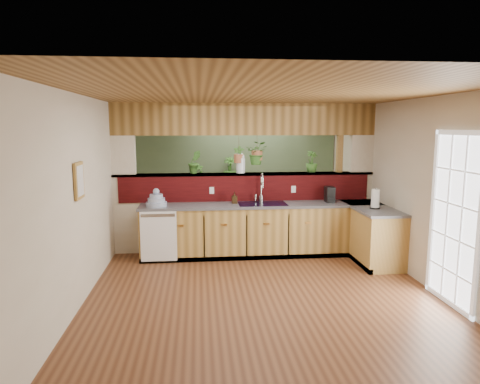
{
  "coord_description": "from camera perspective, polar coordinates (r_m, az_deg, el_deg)",
  "views": [
    {
      "loc": [
        -0.83,
        -6.12,
        2.2
      ],
      "look_at": [
        -0.16,
        0.7,
        1.15
      ],
      "focal_mm": 32.0,
      "sensor_mm": 36.0,
      "label": 1
    }
  ],
  "objects": [
    {
      "name": "countertop",
      "position": [
        7.39,
        7.61,
        -5.07
      ],
      "size": [
        4.14,
        1.52,
        0.9
      ],
      "color": "olive",
      "rests_on": "ground"
    },
    {
      "name": "shelf_plant_a",
      "position": [
        9.42,
        -5.47,
        2.65
      ],
      "size": [
        0.22,
        0.17,
        0.37
      ],
      "primitive_type": "imported",
      "rotation": [
        0.0,
        0.0,
        0.22
      ],
      "color": "#2F5D20",
      "rests_on": "shelving_console"
    },
    {
      "name": "dishwasher",
      "position": [
        7.03,
        -10.8,
        -5.8
      ],
      "size": [
        0.58,
        0.03,
        0.82
      ],
      "color": "white",
      "rests_on": "ground"
    },
    {
      "name": "faucet",
      "position": [
        7.4,
        2.86,
        0.77
      ],
      "size": [
        0.23,
        0.23,
        0.52
      ],
      "color": "#B7B7B2",
      "rests_on": "countertop"
    },
    {
      "name": "framed_print",
      "position": [
        5.55,
        -20.65,
        1.42
      ],
      "size": [
        0.04,
        0.35,
        0.45
      ],
      "color": "olive",
      "rests_on": "wall_left"
    },
    {
      "name": "french_door",
      "position": [
        5.84,
        26.61,
        -3.58
      ],
      "size": [
        0.06,
        1.02,
        2.16
      ],
      "primitive_type": "cube",
      "color": "white",
      "rests_on": "ground"
    },
    {
      "name": "navy_sink",
      "position": [
        7.31,
        2.99,
        -2.18
      ],
      "size": [
        0.82,
        0.5,
        0.18
      ],
      "color": "black",
      "rests_on": "countertop"
    },
    {
      "name": "wall_back",
      "position": [
        9.7,
        -0.67,
        3.39
      ],
      "size": [
        4.6,
        0.02,
        2.6
      ],
      "primitive_type": "cube",
      "color": "beige",
      "rests_on": "ground"
    },
    {
      "name": "wall_right",
      "position": [
        6.93,
        21.28,
        0.65
      ],
      "size": [
        0.02,
        7.0,
        2.6
      ],
      "primitive_type": "cube",
      "color": "beige",
      "rests_on": "ground"
    },
    {
      "name": "hanging_plant_b",
      "position": [
        7.55,
        2.29,
        6.56
      ],
      "size": [
        0.44,
        0.4,
        0.53
      ],
      "color": "brown",
      "rests_on": "header_beam"
    },
    {
      "name": "dish_stack",
      "position": [
        7.15,
        -11.09,
        -1.16
      ],
      "size": [
        0.35,
        0.35,
        0.3
      ],
      "color": "#8F9AB9",
      "rests_on": "countertop"
    },
    {
      "name": "ledge_plant_right",
      "position": [
        7.76,
        9.53,
        4.01
      ],
      "size": [
        0.27,
        0.27,
        0.38
      ],
      "primitive_type": "imported",
      "rotation": [
        0.0,
        0.0,
        0.34
      ],
      "color": "#2F5D20",
      "rests_on": "pass_through_ledge"
    },
    {
      "name": "floor_plant",
      "position": [
        9.24,
        7.5,
        -2.62
      ],
      "size": [
        0.72,
        0.62,
        0.79
      ],
      "primitive_type": "imported",
      "rotation": [
        0.0,
        0.0,
        -0.01
      ],
      "color": "#2F5D20",
      "rests_on": "ground"
    },
    {
      "name": "sage_backwall",
      "position": [
        9.68,
        -0.66,
        3.38
      ],
      "size": [
        4.55,
        0.02,
        2.55
      ],
      "primitive_type": "cube",
      "color": "#516847",
      "rests_on": "ground"
    },
    {
      "name": "ledge_plant_left",
      "position": [
        7.49,
        -6.08,
        4.01
      ],
      "size": [
        0.26,
        0.23,
        0.4
      ],
      "primitive_type": "imported",
      "rotation": [
        0.0,
        0.0,
        0.27
      ],
      "color": "#2F5D20",
      "rests_on": "pass_through_ledge"
    },
    {
      "name": "paper_towel",
      "position": [
        7.16,
        17.6,
        -0.92
      ],
      "size": [
        0.16,
        0.16,
        0.34
      ],
      "color": "black",
      "rests_on": "countertop"
    },
    {
      "name": "coffee_maker",
      "position": [
        7.58,
        11.88,
        -0.4
      ],
      "size": [
        0.14,
        0.24,
        0.27
      ],
      "rotation": [
        0.0,
        0.0,
        -0.05
      ],
      "color": "black",
      "rests_on": "countertop"
    },
    {
      "name": "pass_through_partition",
      "position": [
        7.58,
        0.94,
        1.06
      ],
      "size": [
        4.6,
        0.21,
        2.6
      ],
      "color": "beige",
      "rests_on": "ground"
    },
    {
      "name": "glass_jar",
      "position": [
        7.53,
        0.09,
        3.89
      ],
      "size": [
        0.16,
        0.16,
        0.35
      ],
      "color": "silver",
      "rests_on": "pass_through_ledge"
    },
    {
      "name": "shelf_plant_b",
      "position": [
        9.44,
        -1.34,
        3.13
      ],
      "size": [
        0.31,
        0.31,
        0.51
      ],
      "primitive_type": "imported",
      "rotation": [
        0.0,
        0.0,
        0.08
      ],
      "color": "#2F5D20",
      "rests_on": "shelving_console"
    },
    {
      "name": "wall_left",
      "position": [
        6.36,
        -18.93,
        0.1
      ],
      "size": [
        0.02,
        7.0,
        2.6
      ],
      "primitive_type": "cube",
      "color": "beige",
      "rests_on": "ground"
    },
    {
      "name": "ground",
      "position": [
        6.56,
        2.02,
        -10.9
      ],
      "size": [
        4.6,
        7.0,
        0.01
      ],
      "primitive_type": "cube",
      "color": "brown",
      "rests_on": "ground"
    },
    {
      "name": "hanging_plant_a",
      "position": [
        7.51,
        -0.16,
        5.66
      ],
      "size": [
        0.22,
        0.17,
        0.48
      ],
      "color": "brown",
      "rests_on": "header_beam"
    },
    {
      "name": "shelving_console",
      "position": [
        9.53,
        -3.12,
        -1.57
      ],
      "size": [
        1.59,
        0.46,
        1.05
      ],
      "primitive_type": "cube",
      "rotation": [
        0.0,
        0.0,
        -0.03
      ],
      "color": "black",
      "rests_on": "ground"
    },
    {
      "name": "header_beam",
      "position": [
        7.52,
        0.74,
        9.66
      ],
      "size": [
        4.6,
        0.15,
        0.55
      ],
      "primitive_type": "cube",
      "color": "brown",
      "rests_on": "ground"
    },
    {
      "name": "wall_front",
      "position": [
        2.89,
        11.48,
        -9.61
      ],
      "size": [
        4.6,
        0.02,
        2.6
      ],
      "primitive_type": "cube",
      "color": "beige",
      "rests_on": "ground"
    },
    {
      "name": "pass_through_ledge",
      "position": [
        7.56,
        0.72,
        2.41
      ],
      "size": [
        4.6,
        0.21,
        0.04
      ],
      "primitive_type": "cube",
      "color": "brown",
      "rests_on": "ground"
    },
    {
      "name": "ceiling",
      "position": [
        6.19,
        2.15,
        12.41
      ],
      "size": [
        4.6,
        7.0,
        0.01
      ],
      "primitive_type": "cube",
      "color": "brown",
      "rests_on": "ground"
    },
    {
      "name": "soap_dispenser",
      "position": [
        7.29,
        -0.74,
        -0.79
      ],
      "size": [
        0.09,
        0.1,
        0.19
      ],
      "primitive_type": "imported",
      "rotation": [
        0.0,
        0.0,
        0.08
      ],
      "color": "#362613",
      "rests_on": "countertop"
    }
  ]
}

